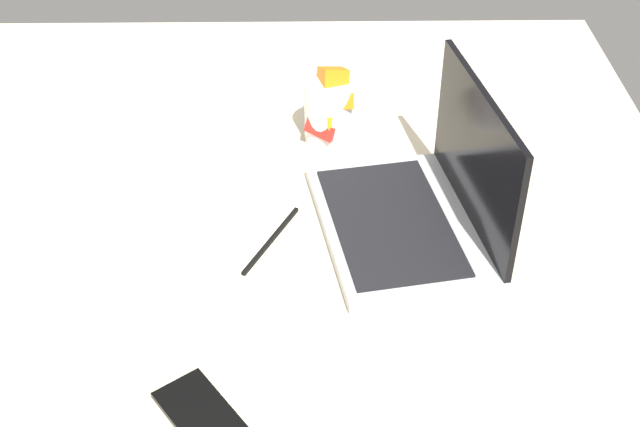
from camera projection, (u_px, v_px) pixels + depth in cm
name	position (u px, v px, depth cm)	size (l,w,h in cm)	color
bed_mattress	(251.00, 352.00, 123.06)	(180.00, 140.00, 18.00)	beige
laptop	(420.00, 205.00, 128.51)	(36.58, 28.52, 23.00)	#B7BABC
snack_cup	(330.00, 111.00, 147.33)	(10.09, 9.17, 13.95)	silver
cell_phone	(204.00, 418.00, 102.01)	(6.80, 14.00, 0.80)	black
charger_cable	(271.00, 240.00, 128.46)	(17.00, 0.60, 0.60)	black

